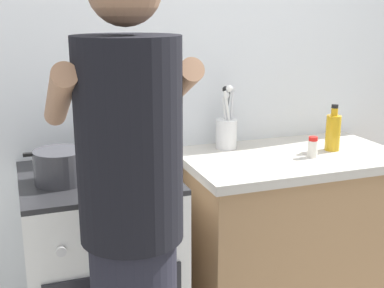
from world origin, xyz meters
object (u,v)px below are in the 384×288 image
object	(u,v)px
oil_bottle	(333,132)
utensil_crock	(227,128)
mixing_bowl	(128,158)
pot	(61,166)
person	(133,248)
spice_bottle	(313,147)
stove_range	(101,275)

from	to	relation	value
oil_bottle	utensil_crock	bearing A→B (deg)	156.16
mixing_bowl	oil_bottle	distance (m)	0.97
pot	person	size ratio (longest dim) A/B	0.16
oil_bottle	person	xyz separation A→B (m)	(-1.11, -0.60, -0.13)
pot	utensil_crock	distance (m)	0.83
pot	spice_bottle	bearing A→B (deg)	-1.52
spice_bottle	pot	bearing A→B (deg)	178.48
mixing_bowl	oil_bottle	xyz separation A→B (m)	(0.97, -0.03, 0.04)
mixing_bowl	oil_bottle	size ratio (longest dim) A/B	1.18
oil_bottle	mixing_bowl	bearing A→B (deg)	178.21
pot	oil_bottle	world-z (taller)	oil_bottle
oil_bottle	person	size ratio (longest dim) A/B	0.13
oil_bottle	pot	bearing A→B (deg)	-178.13
stove_range	spice_bottle	xyz separation A→B (m)	(0.96, -0.07, 0.50)
mixing_bowl	utensil_crock	bearing A→B (deg)	18.37
stove_range	pot	xyz separation A→B (m)	(-0.14, -0.04, 0.51)
utensil_crock	person	distance (m)	1.04
pot	person	bearing A→B (deg)	-75.52
person	utensil_crock	bearing A→B (deg)	50.93
spice_bottle	person	xyz separation A→B (m)	(-0.96, -0.53, -0.09)
stove_range	utensil_crock	world-z (taller)	utensil_crock
oil_bottle	person	bearing A→B (deg)	-151.54
spice_bottle	oil_bottle	distance (m)	0.17
mixing_bowl	oil_bottle	bearing A→B (deg)	-1.79
utensil_crock	spice_bottle	distance (m)	0.41
stove_range	oil_bottle	distance (m)	1.24
mixing_bowl	person	bearing A→B (deg)	-102.11
stove_range	utensil_crock	xyz separation A→B (m)	(0.66, 0.20, 0.55)
spice_bottle	person	distance (m)	1.10
mixing_bowl	spice_bottle	distance (m)	0.83
stove_range	oil_bottle	xyz separation A→B (m)	(1.11, -0.00, 0.54)
person	spice_bottle	bearing A→B (deg)	29.05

